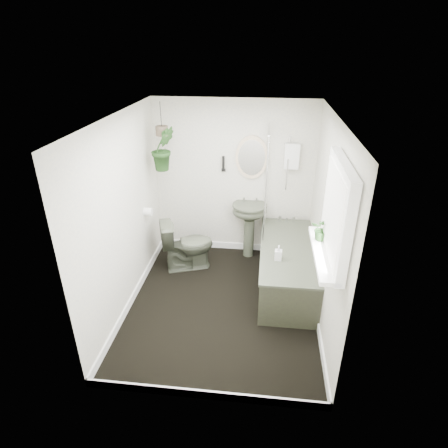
# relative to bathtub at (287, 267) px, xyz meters

# --- Properties ---
(floor) EXTENTS (2.30, 2.80, 0.02)m
(floor) POSITION_rel_bathtub_xyz_m (-0.80, -0.50, -0.30)
(floor) COLOR black
(floor) RESTS_ON ground
(ceiling) EXTENTS (2.30, 2.80, 0.02)m
(ceiling) POSITION_rel_bathtub_xyz_m (-0.80, -0.50, 2.02)
(ceiling) COLOR white
(ceiling) RESTS_ON ground
(wall_back) EXTENTS (2.30, 0.02, 2.30)m
(wall_back) POSITION_rel_bathtub_xyz_m (-0.80, 0.91, 0.86)
(wall_back) COLOR beige
(wall_back) RESTS_ON ground
(wall_front) EXTENTS (2.30, 0.02, 2.30)m
(wall_front) POSITION_rel_bathtub_xyz_m (-0.80, -1.91, 0.86)
(wall_front) COLOR beige
(wall_front) RESTS_ON ground
(wall_left) EXTENTS (0.02, 2.80, 2.30)m
(wall_left) POSITION_rel_bathtub_xyz_m (-1.96, -0.50, 0.86)
(wall_left) COLOR beige
(wall_left) RESTS_ON ground
(wall_right) EXTENTS (0.02, 2.80, 2.30)m
(wall_right) POSITION_rel_bathtub_xyz_m (0.36, -0.50, 0.86)
(wall_right) COLOR beige
(wall_right) RESTS_ON ground
(skirting) EXTENTS (2.30, 2.80, 0.10)m
(skirting) POSITION_rel_bathtub_xyz_m (-0.80, -0.50, -0.24)
(skirting) COLOR white
(skirting) RESTS_ON floor
(bathtub) EXTENTS (0.72, 1.72, 0.58)m
(bathtub) POSITION_rel_bathtub_xyz_m (0.00, 0.00, 0.00)
(bathtub) COLOR #3F4436
(bathtub) RESTS_ON floor
(bath_screen) EXTENTS (0.04, 0.72, 1.40)m
(bath_screen) POSITION_rel_bathtub_xyz_m (-0.33, 0.49, 0.99)
(bath_screen) COLOR silver
(bath_screen) RESTS_ON bathtub
(shower_box) EXTENTS (0.20, 0.10, 0.35)m
(shower_box) POSITION_rel_bathtub_xyz_m (0.00, 0.84, 1.26)
(shower_box) COLOR white
(shower_box) RESTS_ON wall_back
(oval_mirror) EXTENTS (0.46, 0.03, 0.62)m
(oval_mirror) POSITION_rel_bathtub_xyz_m (-0.55, 0.87, 1.21)
(oval_mirror) COLOR beige
(oval_mirror) RESTS_ON wall_back
(wall_sconce) EXTENTS (0.04, 0.04, 0.22)m
(wall_sconce) POSITION_rel_bathtub_xyz_m (-0.95, 0.86, 1.11)
(wall_sconce) COLOR black
(wall_sconce) RESTS_ON wall_back
(toilet_roll_holder) EXTENTS (0.11, 0.11, 0.11)m
(toilet_roll_holder) POSITION_rel_bathtub_xyz_m (-1.90, 0.20, 0.61)
(toilet_roll_holder) COLOR white
(toilet_roll_holder) RESTS_ON wall_left
(window_recess) EXTENTS (0.08, 1.00, 0.90)m
(window_recess) POSITION_rel_bathtub_xyz_m (0.29, -1.20, 1.36)
(window_recess) COLOR white
(window_recess) RESTS_ON wall_right
(window_sill) EXTENTS (0.18, 1.00, 0.04)m
(window_sill) POSITION_rel_bathtub_xyz_m (0.22, -1.20, 0.94)
(window_sill) COLOR white
(window_sill) RESTS_ON wall_right
(window_blinds) EXTENTS (0.01, 0.86, 0.76)m
(window_blinds) POSITION_rel_bathtub_xyz_m (0.24, -1.20, 1.36)
(window_blinds) COLOR white
(window_blinds) RESTS_ON wall_right
(toilet) EXTENTS (0.82, 0.63, 0.74)m
(toilet) POSITION_rel_bathtub_xyz_m (-1.40, 0.29, 0.08)
(toilet) COLOR #3F4436
(toilet) RESTS_ON floor
(pedestal_sink) EXTENTS (0.56, 0.50, 0.85)m
(pedestal_sink) POSITION_rel_bathtub_xyz_m (-0.55, 0.73, 0.13)
(pedestal_sink) COLOR #3F4436
(pedestal_sink) RESTS_ON floor
(sill_plant) EXTENTS (0.26, 0.24, 0.23)m
(sill_plant) POSITION_rel_bathtub_xyz_m (0.22, -0.98, 1.07)
(sill_plant) COLOR black
(sill_plant) RESTS_ON window_sill
(hanging_plant) EXTENTS (0.41, 0.39, 0.58)m
(hanging_plant) POSITION_rel_bathtub_xyz_m (-1.69, 0.45, 1.42)
(hanging_plant) COLOR black
(hanging_plant) RESTS_ON ceiling
(soap_bottle) EXTENTS (0.09, 0.09, 0.19)m
(soap_bottle) POSITION_rel_bathtub_xyz_m (-0.14, -0.30, 0.39)
(soap_bottle) COLOR #2B2321
(soap_bottle) RESTS_ON bathtub
(hanging_pot) EXTENTS (0.16, 0.16, 0.12)m
(hanging_pot) POSITION_rel_bathtub_xyz_m (-1.69, 0.45, 1.65)
(hanging_pot) COLOR #4E4032
(hanging_pot) RESTS_ON ceiling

